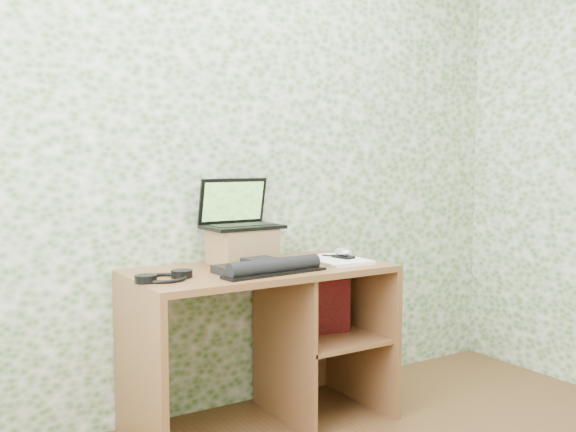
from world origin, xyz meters
TOP-DOWN VIEW (x-y plane):
  - wall_back at (0.00, 1.75)m, footprint 3.50×0.00m
  - desk at (0.08, 1.47)m, footprint 1.20×0.60m
  - riser at (-0.02, 1.58)m, footprint 0.29×0.24m
  - laptop at (-0.02, 1.62)m, footprint 0.36×0.26m
  - keyboard at (-0.03, 1.32)m, footprint 0.50×0.29m
  - headphones at (-0.49, 1.38)m, footprint 0.26×0.22m
  - notepad at (0.40, 1.40)m, footprint 0.25×0.35m
  - mouse at (0.44, 1.39)m, footprint 0.09×0.12m
  - pen at (0.42, 1.43)m, footprint 0.08×0.13m
  - red_box at (0.38, 1.44)m, footprint 0.23×0.12m

SIDE VIEW (x-z plane):
  - desk at x=0.08m, z-range 0.11..0.86m
  - red_box at x=0.38m, z-range 0.39..0.66m
  - notepad at x=0.40m, z-range 0.75..0.77m
  - headphones at x=-0.49m, z-range 0.75..0.78m
  - pen at x=0.42m, z-range 0.77..0.77m
  - keyboard at x=-0.03m, z-range 0.74..0.81m
  - mouse at x=0.44m, z-range 0.77..0.80m
  - riser at x=-0.02m, z-range 0.75..0.92m
  - laptop at x=-0.02m, z-range 0.86..1.09m
  - wall_back at x=0.00m, z-range -0.45..3.05m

